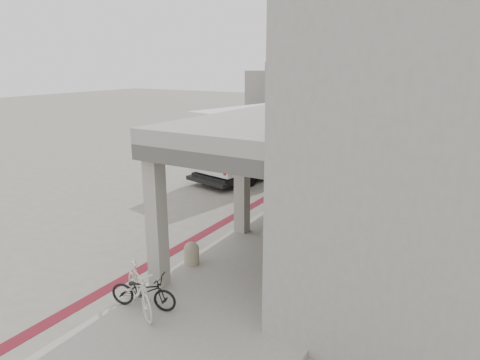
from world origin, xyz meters
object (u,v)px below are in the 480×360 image
Objects in this scene: utility_cabinet at (345,196)px; bicycle_black at (143,291)px; bicycle_cream at (139,289)px; bench at (280,215)px; fedex_truck at (260,139)px.

bicycle_black is (-1.80, -8.69, -0.14)m from utility_cabinet.
utility_cabinet reaches higher than bicycle_cream.
bench is at bearing 26.94° from bicycle_cream.
utility_cabinet is at bearing -27.08° from bicycle_black.
bicycle_cream is (-0.39, -6.27, 0.20)m from bench.
bench is 2.91m from utility_cabinet.
bench is 1.80× the size of utility_cabinet.
bench is 1.13× the size of bicycle_cream.
fedex_truck is at bearing 1.07° from bicycle_black.
utility_cabinet is 0.71× the size of bicycle_black.
bench is (4.00, -6.07, -1.32)m from fedex_truck.
utility_cabinet reaches higher than bench.
fedex_truck reaches higher than bicycle_cream.
utility_cabinet is 0.63× the size of bicycle_cream.
bicycle_black is at bearing 30.54° from bicycle_cream.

